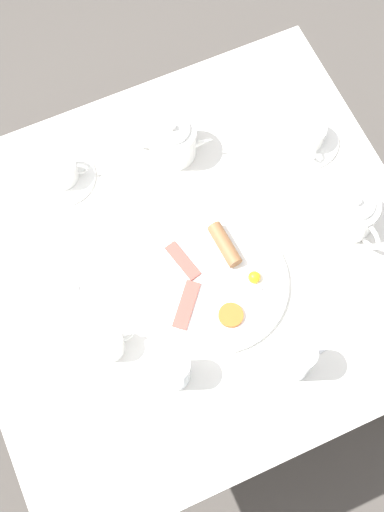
# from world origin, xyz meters

# --- Properties ---
(ground_plane) EXTENTS (8.00, 8.00, 0.00)m
(ground_plane) POSITION_xyz_m (0.00, 0.00, 0.00)
(ground_plane) COLOR #4C4742
(table) EXTENTS (1.00, 0.93, 0.72)m
(table) POSITION_xyz_m (0.00, 0.00, 0.64)
(table) COLOR silver
(table) RESTS_ON ground_plane
(breakfast_plate) EXTENTS (0.32, 0.32, 0.04)m
(breakfast_plate) POSITION_xyz_m (0.03, -0.07, 0.72)
(breakfast_plate) COLOR white
(breakfast_plate) RESTS_ON table
(teapot_near) EXTENTS (0.11, 0.19, 0.12)m
(teapot_near) POSITION_xyz_m (0.35, -0.06, 0.76)
(teapot_near) COLOR white
(teapot_near) RESTS_ON table
(teapot_far) EXTENTS (0.17, 0.11, 0.12)m
(teapot_far) POSITION_xyz_m (0.07, 0.27, 0.76)
(teapot_far) COLOR white
(teapot_far) RESTS_ON table
(teacup_with_saucer_left) EXTENTS (0.15, 0.15, 0.06)m
(teacup_with_saucer_left) POSITION_xyz_m (0.37, 0.16, 0.74)
(teacup_with_saucer_left) COLOR white
(teacup_with_saucer_left) RESTS_ON table
(teacup_with_saucer_right) EXTENTS (0.15, 0.15, 0.06)m
(teacup_with_saucer_right) POSITION_xyz_m (-0.19, 0.30, 0.74)
(teacup_with_saucer_right) COLOR white
(teacup_with_saucer_right) RESTS_ON table
(water_glass_tall) EXTENTS (0.06, 0.06, 0.10)m
(water_glass_tall) POSITION_xyz_m (-0.14, -0.22, 0.77)
(water_glass_tall) COLOR white
(water_glass_tall) RESTS_ON table
(water_glass_short) EXTENTS (0.06, 0.06, 0.12)m
(water_glass_short) POSITION_xyz_m (0.10, -0.30, 0.78)
(water_glass_short) COLOR white
(water_glass_short) RESTS_ON table
(creamer_jug) EXTENTS (0.09, 0.06, 0.06)m
(creamer_jug) POSITION_xyz_m (-0.24, -0.11, 0.75)
(creamer_jug) COLOR white
(creamer_jug) RESTS_ON table
(fork_by_plate) EXTENTS (0.17, 0.04, 0.00)m
(fork_by_plate) POSITION_xyz_m (0.24, -0.28, 0.72)
(fork_by_plate) COLOR silver
(fork_by_plate) RESTS_ON table
(knife_by_plate) EXTENTS (0.21, 0.05, 0.00)m
(knife_by_plate) POSITION_xyz_m (-0.35, 0.06, 0.72)
(knife_by_plate) COLOR silver
(knife_by_plate) RESTS_ON table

